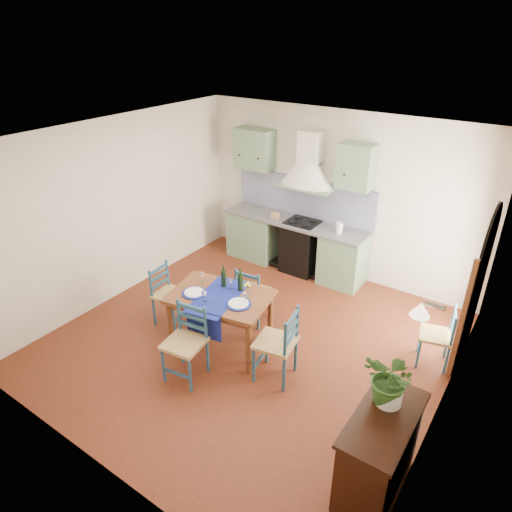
# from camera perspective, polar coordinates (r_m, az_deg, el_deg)

# --- Properties ---
(floor) EXTENTS (5.00, 5.00, 0.00)m
(floor) POSITION_cam_1_polar(r_m,az_deg,el_deg) (6.51, -0.63, -10.54)
(floor) COLOR #47220F
(floor) RESTS_ON ground
(back_wall) EXTENTS (5.00, 0.96, 2.80)m
(back_wall) POSITION_cam_1_polar(r_m,az_deg,el_deg) (7.90, 6.15, 5.33)
(back_wall) COLOR beige
(back_wall) RESTS_ON ground
(right_wall) EXTENTS (0.26, 5.00, 2.80)m
(right_wall) POSITION_cam_1_polar(r_m,az_deg,el_deg) (5.22, 24.39, -6.04)
(right_wall) COLOR beige
(right_wall) RESTS_ON ground
(left_wall) EXTENTS (0.04, 5.00, 2.80)m
(left_wall) POSITION_cam_1_polar(r_m,az_deg,el_deg) (7.36, -16.90, 5.50)
(left_wall) COLOR beige
(left_wall) RESTS_ON ground
(ceiling) EXTENTS (5.00, 5.00, 0.01)m
(ceiling) POSITION_cam_1_polar(r_m,az_deg,el_deg) (5.27, -0.79, 14.29)
(ceiling) COLOR silver
(ceiling) RESTS_ON back_wall
(dining_table) EXTENTS (1.42, 1.11, 1.14)m
(dining_table) POSITION_cam_1_polar(r_m,az_deg,el_deg) (6.02, -4.50, -5.68)
(dining_table) COLOR brown
(dining_table) RESTS_ON ground
(chair_near) EXTENTS (0.52, 0.52, 0.98)m
(chair_near) POSITION_cam_1_polar(r_m,az_deg,el_deg) (5.72, -8.76, -10.62)
(chair_near) COLOR navy
(chair_near) RESTS_ON ground
(chair_far) EXTENTS (0.47, 0.47, 0.91)m
(chair_far) POSITION_cam_1_polar(r_m,az_deg,el_deg) (6.63, -0.46, -4.74)
(chair_far) COLOR navy
(chair_far) RESTS_ON ground
(chair_left) EXTENTS (0.46, 0.46, 0.91)m
(chair_left) POSITION_cam_1_polar(r_m,az_deg,el_deg) (6.74, -10.86, -4.75)
(chair_left) COLOR navy
(chair_left) RESTS_ON ground
(chair_right) EXTENTS (0.54, 0.54, 1.00)m
(chair_right) POSITION_cam_1_polar(r_m,az_deg,el_deg) (5.63, 2.77, -10.90)
(chair_right) COLOR navy
(chair_right) RESTS_ON ground
(chair_spare) EXTENTS (0.48, 0.48, 0.84)m
(chair_spare) POSITION_cam_1_polar(r_m,az_deg,el_deg) (6.31, 21.83, -9.28)
(chair_spare) COLOR navy
(chair_spare) RESTS_ON ground
(sideboard) EXTENTS (0.50, 1.05, 0.94)m
(sideboard) POSITION_cam_1_polar(r_m,az_deg,el_deg) (4.66, 15.05, -22.47)
(sideboard) COLOR black
(sideboard) RESTS_ON ground
(potted_plant) EXTENTS (0.58, 0.55, 0.52)m
(potted_plant) POSITION_cam_1_polar(r_m,az_deg,el_deg) (4.31, 16.57, -14.67)
(potted_plant) COLOR #2D5921
(potted_plant) RESTS_ON sideboard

